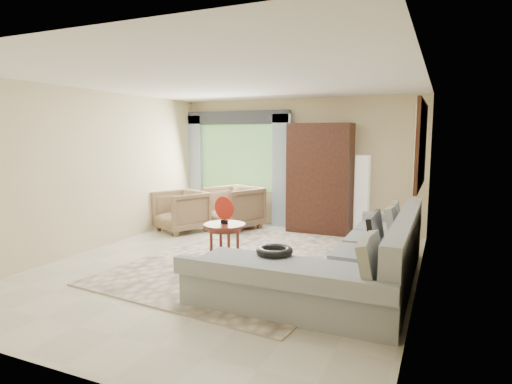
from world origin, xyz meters
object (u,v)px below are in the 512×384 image
at_px(tv_screen, 376,234).
at_px(armchair_right, 234,208).
at_px(armoire, 320,178).
at_px(potted_plant, 207,207).
at_px(coffee_table, 225,243).
at_px(armchair_left, 181,211).
at_px(floor_lamp, 362,195).
at_px(sectional_sofa, 353,266).

height_order(tv_screen, armchair_right, tv_screen).
distance_m(armchair_right, armoire, 1.81).
bearing_deg(tv_screen, potted_plant, 143.19).
height_order(coffee_table, armchair_left, armchair_left).
bearing_deg(armchair_right, floor_lamp, 33.96).
relative_size(tv_screen, potted_plant, 1.30).
height_order(potted_plant, floor_lamp, floor_lamp).
bearing_deg(potted_plant, coffee_table, -55.41).
bearing_deg(potted_plant, tv_screen, -36.81).
xyz_separation_m(sectional_sofa, floor_lamp, (-0.43, 2.96, 0.47)).
height_order(tv_screen, coffee_table, tv_screen).
distance_m(potted_plant, floor_lamp, 3.42).
xyz_separation_m(tv_screen, armchair_right, (-3.14, 2.50, -0.29)).
bearing_deg(floor_lamp, coffee_table, -118.18).
xyz_separation_m(armchair_right, floor_lamp, (2.44, 0.51, 0.32)).
relative_size(tv_screen, armchair_left, 0.84).
distance_m(sectional_sofa, floor_lamp, 3.03).
relative_size(tv_screen, floor_lamp, 0.49).
relative_size(armchair_right, potted_plant, 1.66).
bearing_deg(armoire, potted_plant, 177.52).
height_order(sectional_sofa, floor_lamp, floor_lamp).
bearing_deg(armchair_right, coffee_table, -43.97).
bearing_deg(coffee_table, armoire, 76.05).
bearing_deg(armoire, floor_lamp, 4.29).
bearing_deg(armchair_left, coffee_table, -15.53).
distance_m(armchair_right, floor_lamp, 2.52).
xyz_separation_m(sectional_sofa, potted_plant, (-3.82, 3.01, 0.00)).
bearing_deg(sectional_sofa, coffee_table, 173.22).
relative_size(sectional_sofa, armchair_left, 3.95).
xyz_separation_m(sectional_sofa, armchair_left, (-3.72, 1.82, 0.12)).
bearing_deg(tv_screen, armoire, 117.00).
distance_m(tv_screen, armchair_right, 4.03).
bearing_deg(coffee_table, potted_plant, 124.59).
height_order(coffee_table, armoire, armoire).
relative_size(sectional_sofa, coffee_table, 5.73).
bearing_deg(coffee_table, armchair_right, 113.76).
bearing_deg(potted_plant, floor_lamp, -0.88).
distance_m(coffee_table, armchair_left, 2.42).
bearing_deg(floor_lamp, sectional_sofa, -81.67).
distance_m(coffee_table, potted_plant, 3.38).
distance_m(sectional_sofa, armchair_left, 4.14).
bearing_deg(sectional_sofa, armchair_right, 139.56).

